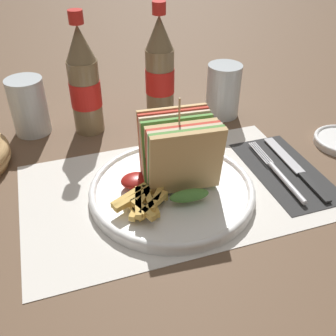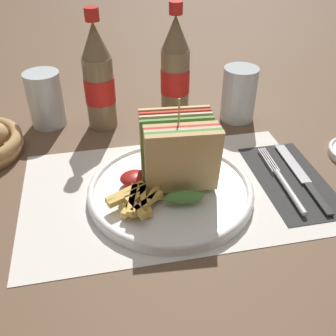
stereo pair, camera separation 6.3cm
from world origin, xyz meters
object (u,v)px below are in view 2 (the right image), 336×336
at_px(knife, 302,177).
at_px(glass_far, 46,99).
at_px(plate_main, 170,190).
at_px(coke_bottle_near, 99,80).
at_px(club_sandwich, 179,155).
at_px(glass_near, 239,94).
at_px(coke_bottle_far, 175,71).
at_px(fork, 285,184).

xyz_separation_m(knife, glass_far, (-0.43, 0.29, 0.05)).
xyz_separation_m(plate_main, coke_bottle_near, (-0.09, 0.26, 0.09)).
bearing_deg(knife, club_sandwich, 179.39).
xyz_separation_m(club_sandwich, glass_near, (0.18, 0.22, -0.02)).
bearing_deg(coke_bottle_far, club_sandwich, -101.03).
relative_size(plate_main, club_sandwich, 1.80).
xyz_separation_m(knife, coke_bottle_far, (-0.16, 0.27, 0.10)).
height_order(fork, glass_near, glass_near).
bearing_deg(glass_near, glass_far, 172.12).
height_order(plate_main, glass_far, glass_far).
bearing_deg(club_sandwich, plate_main, -158.82).
bearing_deg(coke_bottle_near, glass_far, 165.45).
xyz_separation_m(fork, glass_near, (0.00, 0.25, 0.05)).
relative_size(club_sandwich, glass_far, 1.31).
height_order(coke_bottle_far, glass_far, coke_bottle_far).
height_order(plate_main, coke_bottle_near, coke_bottle_near).
bearing_deg(glass_far, knife, -33.83).
relative_size(plate_main, fork, 1.44).
relative_size(fork, knife, 0.93).
distance_m(knife, coke_bottle_near, 0.42).
xyz_separation_m(knife, coke_bottle_near, (-0.32, 0.26, 0.10)).
distance_m(coke_bottle_near, glass_far, 0.12).
xyz_separation_m(plate_main, glass_far, (-0.20, 0.28, 0.05)).
height_order(fork, coke_bottle_far, coke_bottle_far).
xyz_separation_m(plate_main, knife, (0.23, -0.00, -0.00)).
height_order(club_sandwich, fork, club_sandwich).
bearing_deg(coke_bottle_near, glass_near, -5.22).
relative_size(coke_bottle_near, coke_bottle_far, 1.00).
bearing_deg(knife, glass_near, 100.71).
distance_m(plate_main, glass_near, 0.30).
bearing_deg(plate_main, coke_bottle_far, 76.30).
distance_m(knife, glass_far, 0.52).
relative_size(coke_bottle_far, glass_far, 2.09).
xyz_separation_m(coke_bottle_near, glass_far, (-0.11, 0.03, -0.05)).
height_order(knife, coke_bottle_far, coke_bottle_far).
xyz_separation_m(plate_main, glass_near, (0.19, 0.23, 0.05)).
bearing_deg(fork, glass_near, 91.11).
relative_size(coke_bottle_far, glass_near, 2.09).
distance_m(plate_main, coke_bottle_near, 0.29).
bearing_deg(knife, plate_main, -179.07).
bearing_deg(fork, coke_bottle_far, 115.26).
relative_size(plate_main, glass_near, 2.36).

